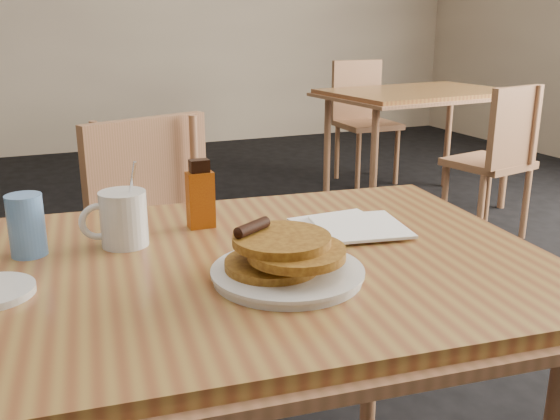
# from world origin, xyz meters

# --- Properties ---
(main_table) EXTENTS (1.32, 0.96, 0.75)m
(main_table) POSITION_xyz_m (-0.07, 0.03, 0.71)
(main_table) COLOR olive
(main_table) RESTS_ON floor
(neighbor_table) EXTENTS (1.24, 0.90, 0.75)m
(neighbor_table) POSITION_xyz_m (1.96, 2.35, 0.71)
(neighbor_table) COLOR olive
(neighbor_table) RESTS_ON floor
(chair_main_far) EXTENTS (0.52, 0.53, 0.90)m
(chair_main_far) POSITION_xyz_m (-0.05, 0.75, 0.54)
(chair_main_far) COLOR #AA7350
(chair_main_far) RESTS_ON floor
(chair_neighbor_far) EXTENTS (0.41, 0.41, 0.89)m
(chair_neighbor_far) POSITION_xyz_m (1.99, 3.09, 0.53)
(chair_neighbor_far) COLOR #AA7350
(chair_neighbor_far) RESTS_ON floor
(chair_neighbor_near) EXTENTS (0.46, 0.46, 0.85)m
(chair_neighbor_near) POSITION_xyz_m (1.99, 1.61, 0.50)
(chair_neighbor_near) COLOR #AA7350
(chair_neighbor_near) RESTS_ON floor
(pancake_plate) EXTENTS (0.26, 0.26, 0.10)m
(pancake_plate) POSITION_xyz_m (0.01, -0.09, 0.78)
(pancake_plate) COLOR silver
(pancake_plate) RESTS_ON main_table
(coffee_mug) EXTENTS (0.13, 0.09, 0.17)m
(coffee_mug) POSITION_xyz_m (-0.22, 0.19, 0.81)
(coffee_mug) COLOR silver
(coffee_mug) RESTS_ON main_table
(syrup_bottle) EXTENTS (0.06, 0.04, 0.15)m
(syrup_bottle) POSITION_xyz_m (-0.05, 0.24, 0.82)
(syrup_bottle) COLOR maroon
(syrup_bottle) RESTS_ON main_table
(napkin_stack) EXTENTS (0.22, 0.23, 0.01)m
(napkin_stack) POSITION_xyz_m (0.24, 0.10, 0.76)
(napkin_stack) COLOR white
(napkin_stack) RESTS_ON main_table
(blue_tumbler) EXTENTS (0.07, 0.07, 0.12)m
(blue_tumbler) POSITION_xyz_m (-0.39, 0.20, 0.81)
(blue_tumbler) COLOR #5E92DC
(blue_tumbler) RESTS_ON main_table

